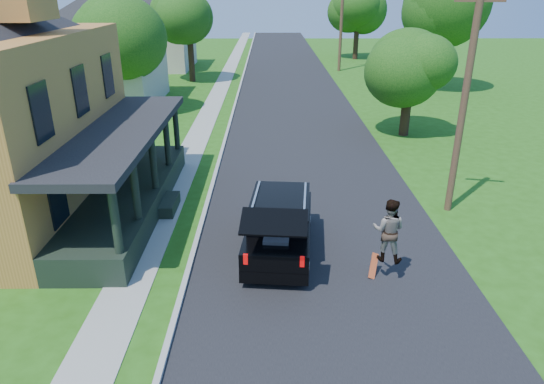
{
  "coord_description": "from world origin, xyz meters",
  "views": [
    {
      "loc": [
        -1.72,
        -10.15,
        7.59
      ],
      "look_at": [
        -1.63,
        3.0,
        2.0
      ],
      "focal_mm": 32.0,
      "sensor_mm": 36.0,
      "label": 1
    }
  ],
  "objects_px": {
    "black_suv": "(279,226)",
    "skateboarder": "(388,230)",
    "tree_right_near": "(411,59)",
    "utility_pole_near": "(464,101)"
  },
  "relations": [
    {
      "from": "skateboarder",
      "to": "tree_right_near",
      "type": "relative_size",
      "value": 0.29
    },
    {
      "from": "black_suv",
      "to": "utility_pole_near",
      "type": "distance_m",
      "value": 7.62
    },
    {
      "from": "utility_pole_near",
      "to": "tree_right_near",
      "type": "bearing_deg",
      "value": 96.8
    },
    {
      "from": "black_suv",
      "to": "skateboarder",
      "type": "xyz_separation_m",
      "value": [
        2.92,
        -1.53,
        0.64
      ]
    },
    {
      "from": "black_suv",
      "to": "tree_right_near",
      "type": "distance_m",
      "value": 14.98
    },
    {
      "from": "black_suv",
      "to": "skateboarder",
      "type": "height_order",
      "value": "skateboarder"
    },
    {
      "from": "black_suv",
      "to": "skateboarder",
      "type": "distance_m",
      "value": 3.36
    },
    {
      "from": "tree_right_near",
      "to": "skateboarder",
      "type": "bearing_deg",
      "value": -106.35
    },
    {
      "from": "skateboarder",
      "to": "utility_pole_near",
      "type": "height_order",
      "value": "utility_pole_near"
    },
    {
      "from": "black_suv",
      "to": "tree_right_near",
      "type": "bearing_deg",
      "value": 66.03
    }
  ]
}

